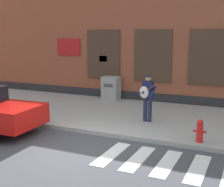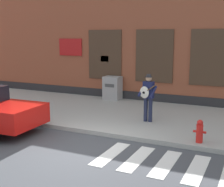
# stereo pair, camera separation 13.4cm
# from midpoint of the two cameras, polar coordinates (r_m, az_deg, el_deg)

# --- Properties ---
(ground_plane) EXTENTS (160.00, 160.00, 0.00)m
(ground_plane) POSITION_cam_midpoint_polar(r_m,az_deg,el_deg) (9.40, -5.88, -10.00)
(ground_plane) COLOR #424449
(sidewalk) EXTENTS (28.00, 5.50, 0.15)m
(sidewalk) POSITION_cam_midpoint_polar(r_m,az_deg,el_deg) (12.84, 3.27, -4.01)
(sidewalk) COLOR #9E9E99
(sidewalk) RESTS_ON ground
(building_backdrop) EXTENTS (28.00, 4.06, 6.14)m
(building_backdrop) POSITION_cam_midpoint_polar(r_m,az_deg,el_deg) (16.94, 9.35, 9.60)
(building_backdrop) COLOR brown
(building_backdrop) RESTS_ON ground
(crosswalk) EXTENTS (5.20, 1.90, 0.01)m
(crosswalk) POSITION_cam_midpoint_polar(r_m,az_deg,el_deg) (8.29, 15.01, -13.15)
(crosswalk) COLOR silver
(crosswalk) RESTS_ON ground
(busker) EXTENTS (0.71, 0.57, 1.77)m
(busker) POSITION_cam_midpoint_polar(r_m,az_deg,el_deg) (11.50, 6.14, -0.24)
(busker) COLOR #1E233D
(busker) RESTS_ON sidewalk
(utility_box) EXTENTS (0.82, 0.68, 1.16)m
(utility_box) POSITION_cam_midpoint_polar(r_m,az_deg,el_deg) (15.54, -0.43, 1.01)
(utility_box) COLOR #9E9E9E
(utility_box) RESTS_ON sidewalk
(fire_hydrant) EXTENTS (0.38, 0.20, 0.70)m
(fire_hydrant) POSITION_cam_midpoint_polar(r_m,az_deg,el_deg) (9.69, 15.38, -6.63)
(fire_hydrant) COLOR red
(fire_hydrant) RESTS_ON sidewalk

